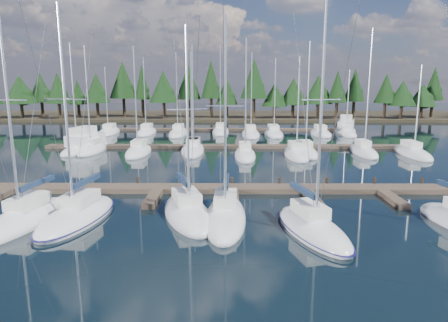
{
  "coord_description": "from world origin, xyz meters",
  "views": [
    {
      "loc": [
        -0.42,
        -13.7,
        8.76
      ],
      "look_at": [
        -0.7,
        22.0,
        1.72
      ],
      "focal_mm": 32.0,
      "sensor_mm": 36.0,
      "label": 1
    }
  ],
  "objects_px": {
    "motor_yacht_left": "(86,146)",
    "motor_yacht_right": "(346,130)",
    "main_dock": "(232,191)",
    "front_sailboat_0": "(25,219)",
    "front_sailboat_2": "(188,213)",
    "front_sailboat_1": "(78,216)",
    "front_sailboat_3": "(225,216)",
    "front_sailboat_4": "(312,228)"
  },
  "relations": [
    {
      "from": "front_sailboat_2",
      "to": "motor_yacht_left",
      "type": "height_order",
      "value": "front_sailboat_2"
    },
    {
      "from": "front_sailboat_4",
      "to": "motor_yacht_left",
      "type": "bearing_deg",
      "value": 129.03
    },
    {
      "from": "main_dock",
      "to": "front_sailboat_2",
      "type": "height_order",
      "value": "front_sailboat_2"
    },
    {
      "from": "front_sailboat_0",
      "to": "motor_yacht_left",
      "type": "height_order",
      "value": "front_sailboat_0"
    },
    {
      "from": "front_sailboat_3",
      "to": "front_sailboat_4",
      "type": "xyz_separation_m",
      "value": [
        5.14,
        -2.08,
        0.01
      ]
    },
    {
      "from": "front_sailboat_3",
      "to": "main_dock",
      "type": "bearing_deg",
      "value": 85.44
    },
    {
      "from": "main_dock",
      "to": "motor_yacht_left",
      "type": "height_order",
      "value": "motor_yacht_left"
    },
    {
      "from": "front_sailboat_2",
      "to": "front_sailboat_4",
      "type": "xyz_separation_m",
      "value": [
        7.63,
        -2.69,
        0.01
      ]
    },
    {
      "from": "front_sailboat_0",
      "to": "front_sailboat_4",
      "type": "relative_size",
      "value": 0.99
    },
    {
      "from": "front_sailboat_4",
      "to": "motor_yacht_left",
      "type": "relative_size",
      "value": 1.31
    },
    {
      "from": "motor_yacht_right",
      "to": "motor_yacht_left",
      "type": "bearing_deg",
      "value": -154.33
    },
    {
      "from": "front_sailboat_0",
      "to": "front_sailboat_1",
      "type": "xyz_separation_m",
      "value": [
        3.09,
        0.63,
        -0.01
      ]
    },
    {
      "from": "front_sailboat_1",
      "to": "motor_yacht_left",
      "type": "height_order",
      "value": "front_sailboat_1"
    },
    {
      "from": "front_sailboat_2",
      "to": "front_sailboat_3",
      "type": "bearing_deg",
      "value": -13.88
    },
    {
      "from": "front_sailboat_4",
      "to": "front_sailboat_2",
      "type": "bearing_deg",
      "value": 160.56
    },
    {
      "from": "motor_yacht_right",
      "to": "front_sailboat_1",
      "type": "bearing_deg",
      "value": -123.77
    },
    {
      "from": "front_sailboat_1",
      "to": "front_sailboat_4",
      "type": "relative_size",
      "value": 0.99
    },
    {
      "from": "front_sailboat_1",
      "to": "front_sailboat_4",
      "type": "xyz_separation_m",
      "value": [
        14.72,
        -2.12,
        0.01
      ]
    },
    {
      "from": "main_dock",
      "to": "front_sailboat_0",
      "type": "bearing_deg",
      "value": -151.57
    },
    {
      "from": "front_sailboat_2",
      "to": "motor_yacht_left",
      "type": "distance_m",
      "value": 30.75
    },
    {
      "from": "front_sailboat_0",
      "to": "motor_yacht_left",
      "type": "relative_size",
      "value": 1.3
    },
    {
      "from": "main_dock",
      "to": "front_sailboat_2",
      "type": "xyz_separation_m",
      "value": [
        -3.01,
        -5.94,
        0.08
      ]
    },
    {
      "from": "front_sailboat_2",
      "to": "front_sailboat_3",
      "type": "relative_size",
      "value": 0.97
    },
    {
      "from": "front_sailboat_0",
      "to": "front_sailboat_2",
      "type": "xyz_separation_m",
      "value": [
        10.18,
        1.2,
        -0.01
      ]
    },
    {
      "from": "front_sailboat_4",
      "to": "motor_yacht_right",
      "type": "height_order",
      "value": "front_sailboat_4"
    },
    {
      "from": "front_sailboat_3",
      "to": "front_sailboat_2",
      "type": "bearing_deg",
      "value": 166.12
    },
    {
      "from": "front_sailboat_1",
      "to": "motor_yacht_right",
      "type": "height_order",
      "value": "front_sailboat_1"
    },
    {
      "from": "front_sailboat_3",
      "to": "front_sailboat_4",
      "type": "relative_size",
      "value": 0.94
    },
    {
      "from": "front_sailboat_1",
      "to": "motor_yacht_left",
      "type": "xyz_separation_m",
      "value": [
        -8.8,
        26.9,
        0.28
      ]
    },
    {
      "from": "motor_yacht_left",
      "to": "motor_yacht_right",
      "type": "xyz_separation_m",
      "value": [
        39.47,
        18.97,
        0.0
      ]
    },
    {
      "from": "front_sailboat_3",
      "to": "front_sailboat_1",
      "type": "bearing_deg",
      "value": 179.78
    },
    {
      "from": "front_sailboat_2",
      "to": "front_sailboat_4",
      "type": "relative_size",
      "value": 0.91
    },
    {
      "from": "main_dock",
      "to": "front_sailboat_4",
      "type": "bearing_deg",
      "value": -61.83
    },
    {
      "from": "motor_yacht_left",
      "to": "motor_yacht_right",
      "type": "relative_size",
      "value": 0.99
    },
    {
      "from": "front_sailboat_2",
      "to": "main_dock",
      "type": "bearing_deg",
      "value": 63.13
    },
    {
      "from": "front_sailboat_0",
      "to": "motor_yacht_left",
      "type": "xyz_separation_m",
      "value": [
        -5.71,
        27.53,
        0.27
      ]
    },
    {
      "from": "front_sailboat_1",
      "to": "front_sailboat_2",
      "type": "relative_size",
      "value": 1.09
    },
    {
      "from": "front_sailboat_1",
      "to": "motor_yacht_right",
      "type": "distance_m",
      "value": 55.19
    },
    {
      "from": "motor_yacht_left",
      "to": "motor_yacht_right",
      "type": "height_order",
      "value": "motor_yacht_right"
    },
    {
      "from": "main_dock",
      "to": "front_sailboat_0",
      "type": "height_order",
      "value": "front_sailboat_0"
    },
    {
      "from": "motor_yacht_right",
      "to": "front_sailboat_3",
      "type": "bearing_deg",
      "value": -114.68
    },
    {
      "from": "front_sailboat_0",
      "to": "front_sailboat_1",
      "type": "relative_size",
      "value": 1.0
    }
  ]
}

